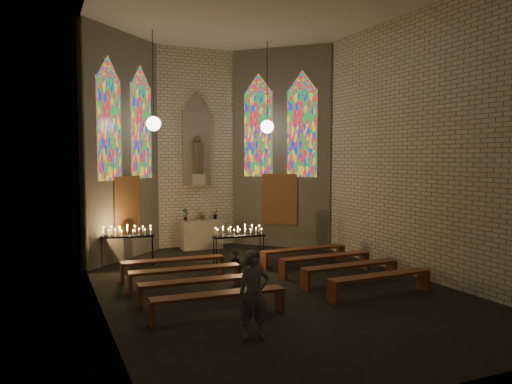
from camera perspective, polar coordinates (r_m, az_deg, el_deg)
floor at (r=12.64m, az=1.23°, el=-10.59°), size 12.00×12.00×0.00m
room at (r=15.37m, az=-4.05°, el=5.97°), size 8.22×12.43×7.00m
altar at (r=17.54m, az=-6.27°, el=-4.83°), size 1.40×0.60×1.00m
flower_vase_left at (r=17.34m, az=-8.08°, el=-2.55°), size 0.25×0.18×0.44m
flower_vase_center at (r=17.49m, az=-6.09°, el=-2.64°), size 0.31×0.27×0.34m
flower_vase_right at (r=17.67m, az=-4.64°, el=-2.56°), size 0.23×0.20×0.34m
aisle_flower_pot at (r=14.86m, az=-2.37°, el=-7.53°), size 0.31×0.31×0.43m
votive_stand_left at (r=15.05m, az=-14.50°, el=-4.61°), size 1.57×0.60×1.12m
votive_stand_right at (r=14.60m, az=-1.99°, el=-4.73°), size 1.55×0.47×1.13m
pew_left_0 at (r=13.42m, az=-9.43°, el=-7.93°), size 2.71×0.49×0.52m
pew_right_0 at (r=14.84m, az=5.47°, el=-6.75°), size 2.71×0.49×0.52m
pew_left_1 at (r=12.28m, az=-8.05°, el=-9.03°), size 2.71×0.49×0.52m
pew_right_1 at (r=13.82m, az=7.90°, el=-7.57°), size 2.71×0.49×0.52m
pew_left_2 at (r=11.16m, az=-6.38°, el=-10.35°), size 2.71×0.49×0.52m
pew_right_2 at (r=12.83m, az=10.72°, el=-8.50°), size 2.71×0.49×0.52m
pew_left_3 at (r=10.06m, az=-4.32°, el=-11.94°), size 2.71×0.49×0.52m
pew_right_3 at (r=11.89m, az=14.02°, el=-9.56°), size 2.71×0.49×0.52m
visitor at (r=8.97m, az=-0.25°, el=-11.56°), size 0.62×0.46×1.55m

